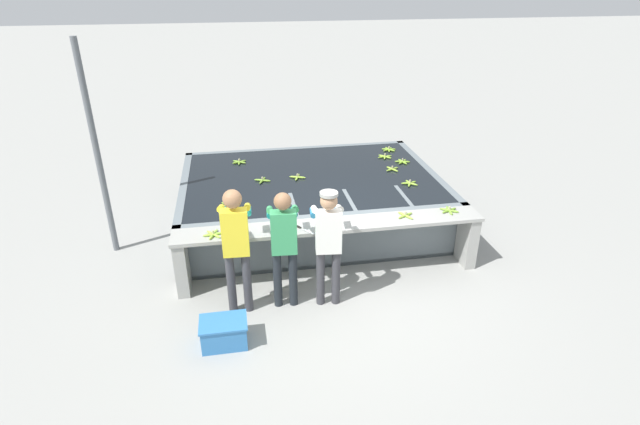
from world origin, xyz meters
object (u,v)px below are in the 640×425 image
banana_bunch_floating_7 (389,149)px  knife_0 (302,228)px  banana_bunch_floating_4 (392,169)px  banana_bunch_floating_2 (227,205)px  banana_bunch_floating_5 (297,177)px  banana_bunch_floating_6 (410,183)px  worker_2 (328,238)px  worker_1 (284,240)px  banana_bunch_ledge_1 (449,210)px  banana_bunch_floating_8 (402,162)px  banana_bunch_floating_0 (385,157)px  banana_bunch_floating_1 (262,180)px  worker_0 (236,240)px  crate (224,332)px  support_post_left (97,153)px  banana_bunch_ledge_0 (213,234)px  banana_bunch_floating_3 (239,162)px  banana_bunch_ledge_2 (405,215)px

banana_bunch_floating_7 → knife_0: 3.62m
banana_bunch_floating_4 → banana_bunch_floating_2: bearing=-160.7°
banana_bunch_floating_5 → banana_bunch_floating_6: size_ratio=1.00×
worker_2 → banana_bunch_floating_7: 3.91m
worker_1 → banana_bunch_ledge_1: bearing=13.9°
banana_bunch_floating_8 → worker_1: bearing=-132.5°
banana_bunch_floating_5 → banana_bunch_floating_7: bearing=29.8°
banana_bunch_floating_8 → knife_0: size_ratio=0.93×
banana_bunch_floating_6 → banana_bunch_floating_8: bearing=78.0°
banana_bunch_floating_0 → banana_bunch_floating_1: (-2.33, -0.76, 0.00)m
worker_0 → banana_bunch_floating_4: worker_0 is taller
worker_0 → banana_bunch_floating_4: 3.64m
worker_2 → banana_bunch_floating_2: bearing=131.0°
banana_bunch_floating_5 → knife_0: banana_bunch_floating_5 is taller
crate → banana_bunch_floating_6: bearing=37.8°
banana_bunch_floating_6 → support_post_left: 4.78m
worker_1 → crate: bearing=-139.8°
banana_bunch_ledge_0 → banana_bunch_ledge_1: 3.33m
worker_1 → banana_bunch_floating_2: 1.53m
banana_bunch_ledge_1 → banana_bunch_floating_6: bearing=101.2°
banana_bunch_floating_2 → banana_bunch_floating_4: 3.01m
worker_1 → banana_bunch_ledge_1: worker_1 is taller
banana_bunch_floating_3 → banana_bunch_ledge_1: size_ratio=1.00×
worker_0 → banana_bunch_ledge_2: size_ratio=6.43×
worker_2 → banana_bunch_floating_6: bearing=45.9°
worker_2 → banana_bunch_ledge_1: bearing=19.3°
banana_bunch_floating_0 → banana_bunch_floating_1: bearing=-161.9°
banana_bunch_floating_6 → banana_bunch_floating_8: size_ratio=0.98×
crate → worker_2: bearing=24.5°
worker_2 → banana_bunch_ledge_0: 1.53m
knife_0 → banana_bunch_floating_8: bearing=45.9°
banana_bunch_floating_1 → banana_bunch_floating_5: 0.59m
worker_0 → banana_bunch_floating_3: 3.22m
banana_bunch_floating_1 → banana_bunch_floating_7: 2.77m
banana_bunch_floating_1 → banana_bunch_floating_8: (2.56, 0.44, -0.00)m
banana_bunch_floating_1 → knife_0: bearing=-77.6°
crate → banana_bunch_floating_3: bearing=84.8°
banana_bunch_floating_2 → banana_bunch_floating_7: 3.70m
banana_bunch_ledge_2 → support_post_left: 4.51m
banana_bunch_floating_3 → banana_bunch_ledge_1: 3.89m
knife_0 → support_post_left: support_post_left is taller
banana_bunch_floating_2 → worker_2: bearing=-49.0°
banana_bunch_floating_7 → knife_0: bearing=-126.0°
banana_bunch_floating_4 → support_post_left: 4.71m
banana_bunch_floating_6 → knife_0: bearing=-147.7°
banana_bunch_floating_1 → worker_2: bearing=-74.1°
worker_2 → banana_bunch_floating_1: size_ratio=5.85×
banana_bunch_floating_4 → banana_bunch_ledge_0: size_ratio=0.94×
banana_bunch_ledge_2 → support_post_left: support_post_left is taller
worker_0 → banana_bunch_floating_8: (3.04, 2.71, -0.16)m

